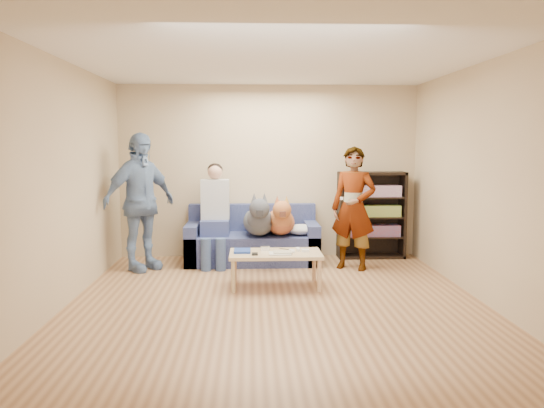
{
  "coord_description": "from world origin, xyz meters",
  "views": [
    {
      "loc": [
        -0.28,
        -5.55,
        1.71
      ],
      "look_at": [
        0.0,
        1.2,
        0.95
      ],
      "focal_mm": 35.0,
      "sensor_mm": 36.0,
      "label": 1
    }
  ],
  "objects_px": {
    "bookshelf": "(371,213)",
    "sofa": "(252,243)",
    "coffee_table": "(276,256)",
    "dog_gray": "(259,220)",
    "camera_silver": "(265,248)",
    "person_standing_left": "(140,202)",
    "notebook_blue": "(242,251)",
    "person_standing_right": "(353,208)",
    "person_seated": "(215,211)",
    "dog_tan": "(280,220)"
  },
  "relations": [
    {
      "from": "person_standing_left",
      "to": "notebook_blue",
      "type": "distance_m",
      "value": 1.74
    },
    {
      "from": "camera_silver",
      "to": "dog_gray",
      "type": "bearing_deg",
      "value": 93.33
    },
    {
      "from": "bookshelf",
      "to": "sofa",
      "type": "bearing_deg",
      "value": -172.6
    },
    {
      "from": "coffee_table",
      "to": "bookshelf",
      "type": "height_order",
      "value": "bookshelf"
    },
    {
      "from": "sofa",
      "to": "coffee_table",
      "type": "relative_size",
      "value": 1.73
    },
    {
      "from": "dog_gray",
      "to": "bookshelf",
      "type": "relative_size",
      "value": 0.97
    },
    {
      "from": "person_standing_left",
      "to": "coffee_table",
      "type": "height_order",
      "value": "person_standing_left"
    },
    {
      "from": "camera_silver",
      "to": "sofa",
      "type": "distance_m",
      "value": 1.29
    },
    {
      "from": "bookshelf",
      "to": "person_standing_left",
      "type": "bearing_deg",
      "value": -168.44
    },
    {
      "from": "sofa",
      "to": "person_standing_right",
      "type": "bearing_deg",
      "value": -20.36
    },
    {
      "from": "person_standing_right",
      "to": "camera_silver",
      "type": "bearing_deg",
      "value": -120.81
    },
    {
      "from": "person_seated",
      "to": "bookshelf",
      "type": "xyz_separation_m",
      "value": [
        2.33,
        0.36,
        -0.09
      ]
    },
    {
      "from": "notebook_blue",
      "to": "camera_silver",
      "type": "xyz_separation_m",
      "value": [
        0.28,
        0.07,
        0.01
      ]
    },
    {
      "from": "person_standing_left",
      "to": "camera_silver",
      "type": "relative_size",
      "value": 17.02
    },
    {
      "from": "person_seated",
      "to": "coffee_table",
      "type": "bearing_deg",
      "value": -57.48
    },
    {
      "from": "notebook_blue",
      "to": "dog_tan",
      "type": "xyz_separation_m",
      "value": [
        0.53,
        1.14,
        0.21
      ]
    },
    {
      "from": "coffee_table",
      "to": "dog_gray",
      "type": "bearing_deg",
      "value": 98.91
    },
    {
      "from": "person_standing_left",
      "to": "camera_silver",
      "type": "height_order",
      "value": "person_standing_left"
    },
    {
      "from": "notebook_blue",
      "to": "camera_silver",
      "type": "distance_m",
      "value": 0.29
    },
    {
      "from": "person_standing_right",
      "to": "notebook_blue",
      "type": "height_order",
      "value": "person_standing_right"
    },
    {
      "from": "person_standing_right",
      "to": "person_seated",
      "type": "height_order",
      "value": "person_standing_right"
    },
    {
      "from": "notebook_blue",
      "to": "bookshelf",
      "type": "xyz_separation_m",
      "value": [
        1.93,
        1.57,
        0.25
      ]
    },
    {
      "from": "sofa",
      "to": "person_seated",
      "type": "bearing_deg",
      "value": -166.65
    },
    {
      "from": "person_seated",
      "to": "coffee_table",
      "type": "distance_m",
      "value": 1.55
    },
    {
      "from": "camera_silver",
      "to": "coffee_table",
      "type": "height_order",
      "value": "camera_silver"
    },
    {
      "from": "person_standing_left",
      "to": "dog_gray",
      "type": "xyz_separation_m",
      "value": [
        1.62,
        0.2,
        -0.28
      ]
    },
    {
      "from": "sofa",
      "to": "bookshelf",
      "type": "distance_m",
      "value": 1.86
    },
    {
      "from": "coffee_table",
      "to": "bookshelf",
      "type": "distance_m",
      "value": 2.25
    },
    {
      "from": "notebook_blue",
      "to": "camera_silver",
      "type": "relative_size",
      "value": 2.36
    },
    {
      "from": "sofa",
      "to": "dog_gray",
      "type": "height_order",
      "value": "dog_gray"
    },
    {
      "from": "camera_silver",
      "to": "coffee_table",
      "type": "relative_size",
      "value": 0.1
    },
    {
      "from": "sofa",
      "to": "bookshelf",
      "type": "xyz_separation_m",
      "value": [
        1.8,
        0.23,
        0.4
      ]
    },
    {
      "from": "person_standing_right",
      "to": "person_seated",
      "type": "distance_m",
      "value": 1.95
    },
    {
      "from": "person_standing_left",
      "to": "notebook_blue",
      "type": "bearing_deg",
      "value": -79.06
    },
    {
      "from": "dog_gray",
      "to": "person_standing_right",
      "type": "bearing_deg",
      "value": -11.76
    },
    {
      "from": "dog_gray",
      "to": "coffee_table",
      "type": "distance_m",
      "value": 1.19
    },
    {
      "from": "camera_silver",
      "to": "person_seated",
      "type": "height_order",
      "value": "person_seated"
    },
    {
      "from": "dog_gray",
      "to": "bookshelf",
      "type": "distance_m",
      "value": 1.77
    },
    {
      "from": "coffee_table",
      "to": "bookshelf",
      "type": "xyz_separation_m",
      "value": [
        1.53,
        1.62,
        0.31
      ]
    },
    {
      "from": "camera_silver",
      "to": "bookshelf",
      "type": "bearing_deg",
      "value": 42.39
    },
    {
      "from": "sofa",
      "to": "bookshelf",
      "type": "bearing_deg",
      "value": 7.4
    },
    {
      "from": "bookshelf",
      "to": "notebook_blue",
      "type": "bearing_deg",
      "value": -140.77
    },
    {
      "from": "person_seated",
      "to": "bookshelf",
      "type": "height_order",
      "value": "person_seated"
    },
    {
      "from": "person_standing_right",
      "to": "sofa",
      "type": "xyz_separation_m",
      "value": [
        -1.38,
        0.51,
        -0.56
      ]
    },
    {
      "from": "notebook_blue",
      "to": "person_seated",
      "type": "xyz_separation_m",
      "value": [
        -0.41,
        1.21,
        0.34
      ]
    },
    {
      "from": "bookshelf",
      "to": "coffee_table",
      "type": "bearing_deg",
      "value": -133.25
    },
    {
      "from": "person_standing_right",
      "to": "sofa",
      "type": "distance_m",
      "value": 1.58
    },
    {
      "from": "person_seated",
      "to": "notebook_blue",
      "type": "bearing_deg",
      "value": -71.52
    },
    {
      "from": "dog_gray",
      "to": "coffee_table",
      "type": "xyz_separation_m",
      "value": [
        0.18,
        -1.15,
        -0.28
      ]
    },
    {
      "from": "dog_tan",
      "to": "coffee_table",
      "type": "bearing_deg",
      "value": -96.07
    }
  ]
}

